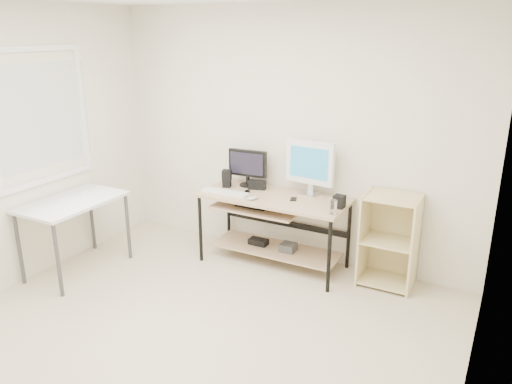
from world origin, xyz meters
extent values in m
cube|color=beige|center=(0.00, 0.00, -0.01)|extent=(4.00, 4.00, 0.01)
cube|color=silver|center=(0.00, 2.00, 1.30)|extent=(4.00, 0.01, 2.60)
cube|color=silver|center=(2.00, 0.00, 1.30)|extent=(0.01, 4.00, 2.60)
cube|color=white|center=(-1.98, 0.60, 1.55)|extent=(0.01, 1.00, 1.20)
cube|color=tan|center=(0.00, 1.66, 0.73)|extent=(1.50, 0.65, 0.03)
cube|color=tan|center=(-0.15, 1.60, 0.62)|extent=(0.90, 0.49, 0.02)
cube|color=tan|center=(0.00, 1.71, 0.15)|extent=(1.35, 0.46, 0.02)
cube|color=black|center=(-0.20, 1.60, 0.64)|extent=(0.33, 0.22, 0.01)
cylinder|color=black|center=(0.05, 1.55, 0.64)|extent=(0.14, 0.01, 0.01)
cube|color=#3D3D3F|center=(0.15, 1.71, 0.20)|extent=(0.15, 0.15, 0.08)
cube|color=black|center=(-0.20, 1.71, 0.19)|extent=(0.20, 0.12, 0.06)
cylinder|color=black|center=(-0.71, 1.37, 0.36)|extent=(0.04, 0.04, 0.72)
cylinder|color=black|center=(-0.71, 1.94, 0.36)|extent=(0.04, 0.04, 0.72)
cylinder|color=black|center=(0.71, 1.37, 0.36)|extent=(0.04, 0.04, 0.72)
cylinder|color=black|center=(0.71, 1.94, 0.36)|extent=(0.04, 0.04, 0.72)
cube|color=white|center=(-1.68, 0.60, 0.73)|extent=(0.60, 1.00, 0.03)
cylinder|color=#3D3D3F|center=(-1.94, 0.14, 0.36)|extent=(0.04, 0.04, 0.72)
cylinder|color=#3D3D3F|center=(-1.94, 1.06, 0.36)|extent=(0.04, 0.04, 0.72)
cylinder|color=#3D3D3F|center=(-1.42, 0.14, 0.36)|extent=(0.04, 0.04, 0.72)
cylinder|color=#3D3D3F|center=(-1.42, 1.06, 0.36)|extent=(0.04, 0.04, 0.72)
cube|color=beige|center=(0.91, 1.78, 0.45)|extent=(0.02, 0.40, 0.90)
cube|color=beige|center=(1.39, 1.78, 0.45)|extent=(0.02, 0.40, 0.90)
cube|color=beige|center=(1.15, 1.97, 0.45)|extent=(0.50, 0.02, 0.90)
cube|color=beige|center=(1.15, 1.78, 0.04)|extent=(0.46, 0.38, 0.02)
cube|color=beige|center=(1.15, 1.78, 0.45)|extent=(0.46, 0.38, 0.02)
cube|color=beige|center=(1.15, 1.78, 0.88)|extent=(0.46, 0.38, 0.02)
cylinder|color=black|center=(-0.40, 1.84, 0.76)|extent=(0.18, 0.18, 0.02)
cylinder|color=black|center=(-0.40, 1.84, 0.81)|extent=(0.04, 0.04, 0.09)
cube|color=black|center=(-0.40, 1.84, 1.00)|extent=(0.43, 0.07, 0.28)
cube|color=black|center=(-0.40, 1.82, 1.00)|extent=(0.36, 0.03, 0.23)
cube|color=silver|center=(0.29, 1.87, 0.76)|extent=(0.19, 0.17, 0.02)
cylinder|color=silver|center=(0.29, 1.87, 0.82)|extent=(0.05, 0.05, 0.10)
cube|color=white|center=(0.29, 1.87, 1.09)|extent=(0.52, 0.10, 0.44)
cube|color=teal|center=(0.29, 1.84, 1.09)|extent=(0.44, 0.05, 0.35)
cube|color=white|center=(-0.48, 1.51, 0.76)|extent=(0.50, 0.15, 0.02)
ellipsoid|color=#B3B3B8|center=(-0.13, 1.46, 0.77)|extent=(0.10, 0.13, 0.04)
cube|color=black|center=(-0.26, 1.78, 0.80)|extent=(0.20, 0.13, 0.09)
cube|color=black|center=(-0.58, 1.70, 0.79)|extent=(0.11, 0.11, 0.07)
cube|color=black|center=(-0.58, 1.70, 0.88)|extent=(0.12, 0.12, 0.11)
cube|color=black|center=(0.69, 1.64, 0.81)|extent=(0.10, 0.10, 0.12)
cube|color=black|center=(-0.63, 1.75, 0.82)|extent=(0.08, 0.06, 0.14)
cylinder|color=black|center=(-0.29, 1.62, 0.76)|extent=(0.06, 0.06, 0.02)
cube|color=black|center=(0.22, 1.65, 0.75)|extent=(0.09, 0.12, 0.01)
cylinder|color=#9A7345|center=(0.70, 1.45, 0.75)|extent=(0.09, 0.09, 0.01)
cylinder|color=white|center=(0.70, 1.45, 0.82)|extent=(0.07, 0.07, 0.13)
camera|label=1|loc=(2.08, -2.61, 2.34)|focal=35.00mm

